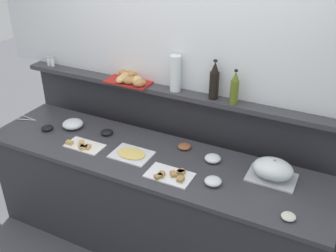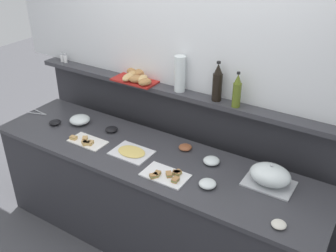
{
  "view_description": "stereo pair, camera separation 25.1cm",
  "coord_description": "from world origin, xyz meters",
  "views": [
    {
      "loc": [
        1.25,
        -2.18,
        2.54
      ],
      "look_at": [
        0.11,
        0.1,
        1.13
      ],
      "focal_mm": 41.39,
      "sensor_mm": 36.0,
      "label": 1
    },
    {
      "loc": [
        1.47,
        -2.06,
        2.54
      ],
      "look_at": [
        0.11,
        0.1,
        1.13
      ],
      "focal_mm": 41.39,
      "sensor_mm": 36.0,
      "label": 2
    }
  ],
  "objects": [
    {
      "name": "ground_plane",
      "position": [
        0.0,
        0.6,
        0.0
      ],
      "size": [
        12.0,
        12.0,
        0.0
      ],
      "primitive_type": "plane",
      "color": "#4C4C51"
    },
    {
      "name": "buffet_counter",
      "position": [
        0.0,
        0.0,
        0.45
      ],
      "size": [
        2.77,
        0.73,
        0.89
      ],
      "color": "#2D2D33",
      "rests_on": "ground_plane"
    },
    {
      "name": "back_ledge_unit",
      "position": [
        0.0,
        0.54,
        0.66
      ],
      "size": [
        3.03,
        0.22,
        1.26
      ],
      "color": "#2D2D33",
      "rests_on": "ground_plane"
    },
    {
      "name": "upper_wall_panel",
      "position": [
        0.0,
        0.56,
        1.93
      ],
      "size": [
        3.63,
        0.08,
        1.34
      ],
      "primitive_type": "cube",
      "color": "silver",
      "rests_on": "back_ledge_unit"
    },
    {
      "name": "sandwich_platter_side",
      "position": [
        -0.54,
        -0.12,
        0.9
      ],
      "size": [
        0.31,
        0.17,
        0.04
      ],
      "color": "white",
      "rests_on": "buffet_counter"
    },
    {
      "name": "sandwich_platter_front",
      "position": [
        0.26,
        -0.17,
        0.9
      ],
      "size": [
        0.33,
        0.2,
        0.04
      ],
      "color": "white",
      "rests_on": "buffet_counter"
    },
    {
      "name": "cold_cuts_platter",
      "position": [
        -0.13,
        -0.05,
        0.9
      ],
      "size": [
        0.31,
        0.23,
        0.02
      ],
      "color": "silver",
      "rests_on": "buffet_counter"
    },
    {
      "name": "serving_cloche",
      "position": [
        0.91,
        0.14,
        0.96
      ],
      "size": [
        0.34,
        0.24,
        0.17
      ],
      "color": "#B7BABF",
      "rests_on": "buffet_counter"
    },
    {
      "name": "glass_bowl_large",
      "position": [
        -0.82,
        0.1,
        0.92
      ],
      "size": [
        0.18,
        0.18,
        0.07
      ],
      "color": "silver",
      "rests_on": "buffet_counter"
    },
    {
      "name": "glass_bowl_medium",
      "position": [
        0.56,
        -0.11,
        0.91
      ],
      "size": [
        0.12,
        0.12,
        0.05
      ],
      "color": "silver",
      "rests_on": "buffet_counter"
    },
    {
      "name": "glass_bowl_small",
      "position": [
        0.46,
        0.15,
        0.91
      ],
      "size": [
        0.12,
        0.12,
        0.05
      ],
      "color": "silver",
      "rests_on": "buffet_counter"
    },
    {
      "name": "condiment_bowl_cream",
      "position": [
        -0.49,
        0.13,
        0.91
      ],
      "size": [
        0.11,
        0.11,
        0.04
      ],
      "primitive_type": "ellipsoid",
      "color": "black",
      "rests_on": "buffet_counter"
    },
    {
      "name": "condiment_bowl_teal",
      "position": [
        1.1,
        -0.23,
        0.91
      ],
      "size": [
        0.09,
        0.09,
        0.03
      ],
      "primitive_type": "ellipsoid",
      "color": "silver",
      "rests_on": "buffet_counter"
    },
    {
      "name": "condiment_bowl_red",
      "position": [
        0.2,
        0.22,
        0.91
      ],
      "size": [
        0.1,
        0.1,
        0.04
      ],
      "primitive_type": "ellipsoid",
      "color": "brown",
      "rests_on": "buffet_counter"
    },
    {
      "name": "condiment_bowl_dark",
      "position": [
        -1.0,
        -0.03,
        0.91
      ],
      "size": [
        0.1,
        0.1,
        0.04
      ],
      "primitive_type": "ellipsoid",
      "color": "black",
      "rests_on": "buffet_counter"
    },
    {
      "name": "serving_tongs",
      "position": [
        -1.28,
        0.04,
        0.9
      ],
      "size": [
        0.19,
        0.08,
        0.01
      ],
      "color": "#B7BABF",
      "rests_on": "buffet_counter"
    },
    {
      "name": "wine_bottle_dark",
      "position": [
        0.33,
        0.46,
        1.4
      ],
      "size": [
        0.08,
        0.08,
        0.32
      ],
      "color": "black",
      "rests_on": "back_ledge_unit"
    },
    {
      "name": "olive_oil_bottle",
      "position": [
        0.5,
        0.43,
        1.39
      ],
      "size": [
        0.06,
        0.06,
        0.28
      ],
      "color": "#56661E",
      "rests_on": "back_ledge_unit"
    },
    {
      "name": "salt_shaker",
      "position": [
        -1.35,
        0.46,
        1.3
      ],
      "size": [
        0.03,
        0.03,
        0.09
      ],
      "color": "white",
      "rests_on": "back_ledge_unit"
    },
    {
      "name": "pepper_shaker",
      "position": [
        -1.3,
        0.46,
        1.3
      ],
      "size": [
        0.03,
        0.03,
        0.09
      ],
      "color": "white",
      "rests_on": "back_ledge_unit"
    },
    {
      "name": "bread_basket",
      "position": [
        -0.43,
        0.46,
        1.3
      ],
      "size": [
        0.41,
        0.32,
        0.08
      ],
      "color": "#B2231E",
      "rests_on": "back_ledge_unit"
    },
    {
      "name": "water_carafe",
      "position": [
        -0.01,
        0.46,
        1.41
      ],
      "size": [
        0.09,
        0.09,
        0.3
      ],
      "primitive_type": "cylinder",
      "color": "silver",
      "rests_on": "back_ledge_unit"
    }
  ]
}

